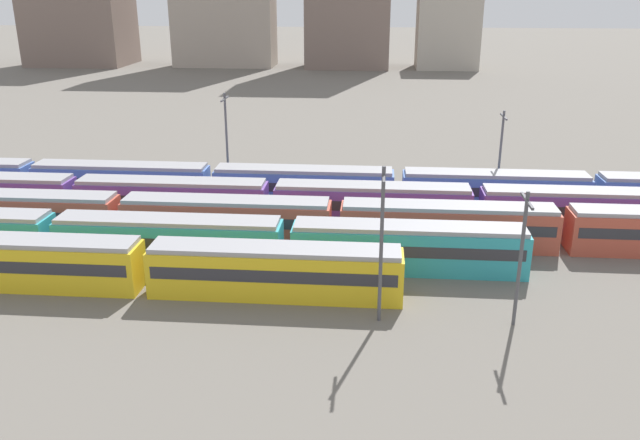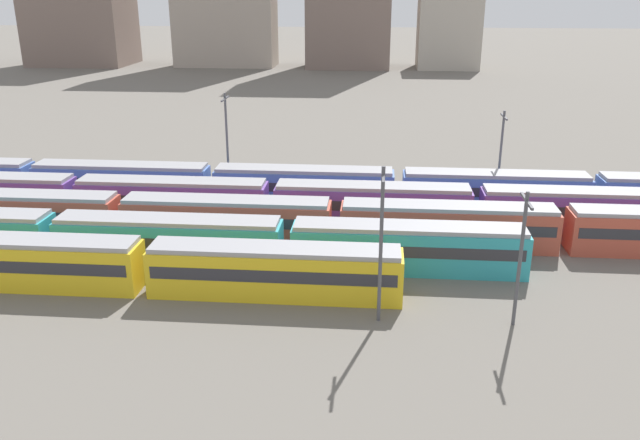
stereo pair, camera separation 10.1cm
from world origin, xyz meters
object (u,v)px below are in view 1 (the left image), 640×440
(train_track_1, at_px, (169,240))
(catenary_pole_3, at_px, (227,139))
(catenary_pole_1, at_px, (500,151))
(train_track_3, at_px, (271,201))
(train_track_4, at_px, (398,188))
(train_track_2, at_px, (563,229))
(catenary_pole_0, at_px, (382,238))
(train_track_0, at_px, (20,262))
(catenary_pole_2, at_px, (521,253))

(train_track_1, relative_size, catenary_pole_3, 5.26)
(catenary_pole_3, bearing_deg, catenary_pole_1, -0.33)
(train_track_3, bearing_deg, train_track_4, 23.49)
(train_track_1, bearing_deg, train_track_4, 40.09)
(train_track_2, xyz_separation_m, catenary_pole_0, (-15.18, -13.53, 3.94))
(train_track_2, relative_size, catenary_pole_3, 10.61)
(train_track_1, distance_m, train_track_2, 32.27)
(train_track_2, relative_size, train_track_4, 1.00)
(catenary_pole_0, bearing_deg, catenary_pole_1, 65.76)
(train_track_0, distance_m, catenary_pole_0, 26.74)
(train_track_0, bearing_deg, train_track_3, 43.99)
(train_track_4, bearing_deg, catenary_pole_0, -94.45)
(train_track_0, bearing_deg, train_track_4, 36.49)
(train_track_0, bearing_deg, catenary_pole_2, -4.78)
(train_track_1, distance_m, catenary_pole_3, 19.10)
(train_track_0, xyz_separation_m, catenary_pole_2, (35.07, -2.93, 3.20))
(train_track_3, height_order, train_track_4, same)
(catenary_pole_0, distance_m, catenary_pole_3, 31.38)
(train_track_4, bearing_deg, train_track_1, -139.91)
(train_track_2, relative_size, catenary_pole_0, 10.64)
(train_track_3, distance_m, catenary_pole_0, 21.65)
(catenary_pole_0, xyz_separation_m, catenary_pole_3, (-15.98, 27.01, 0.01))
(train_track_4, xyz_separation_m, catenary_pole_3, (-17.84, 3.08, 3.95))
(train_track_4, bearing_deg, train_track_3, -156.51)
(train_track_0, xyz_separation_m, catenary_pole_0, (26.26, -3.13, 3.94))
(train_track_3, height_order, catenary_pole_2, catenary_pole_2)
(train_track_2, relative_size, train_track_3, 1.51)
(train_track_2, bearing_deg, train_track_1, -170.73)
(train_track_0, relative_size, catenary_pole_0, 5.28)
(train_track_2, xyz_separation_m, catenary_pole_3, (-31.16, 13.48, 3.95))
(train_track_2, height_order, train_track_4, same)
(train_track_1, distance_m, train_track_3, 12.30)
(catenary_pole_0, relative_size, catenary_pole_1, 1.14)
(catenary_pole_3, bearing_deg, train_track_2, -23.39)
(train_track_3, bearing_deg, catenary_pole_3, 125.37)
(train_track_4, xyz_separation_m, catenary_pole_0, (-1.86, -23.93, 3.94))
(train_track_1, bearing_deg, train_track_2, 9.27)
(catenary_pole_0, height_order, catenary_pole_1, catenary_pole_0)
(train_track_4, distance_m, catenary_pole_1, 11.13)
(train_track_3, xyz_separation_m, catenary_pole_1, (22.20, 8.12, 3.26))
(catenary_pole_3, bearing_deg, catenary_pole_0, -59.39)
(train_track_4, bearing_deg, train_track_2, -37.99)
(train_track_0, height_order, catenary_pole_3, catenary_pole_3)
(catenary_pole_1, relative_size, catenary_pole_2, 1.01)
(catenary_pole_1, bearing_deg, catenary_pole_2, -97.03)
(train_track_2, xyz_separation_m, train_track_3, (-25.28, 5.20, 0.00))
(train_track_0, distance_m, train_track_2, 42.72)
(train_track_0, bearing_deg, catenary_pole_3, 66.71)
(train_track_2, xyz_separation_m, train_track_4, (-13.32, 10.40, 0.00))
(catenary_pole_1, bearing_deg, train_track_3, -159.91)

